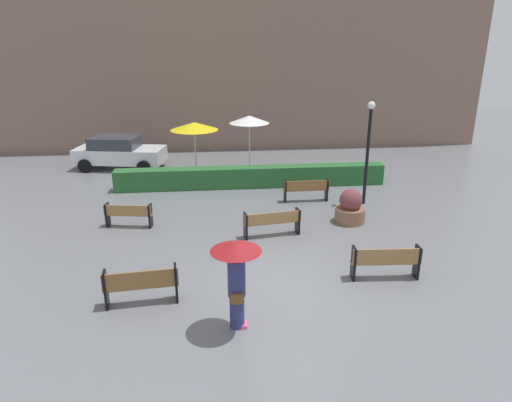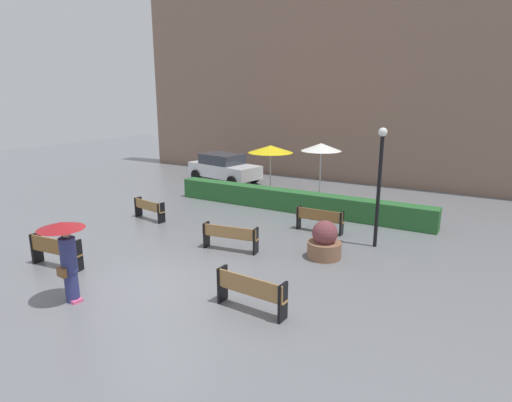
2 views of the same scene
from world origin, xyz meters
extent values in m
plane|color=slate|center=(0.00, 0.00, 0.00)|extent=(60.00, 60.00, 0.00)
cube|color=#9E7242|center=(2.75, 0.12, 0.44)|extent=(1.81, 0.37, 0.04)
cube|color=#9E7242|center=(2.74, -0.02, 0.68)|extent=(1.80, 0.15, 0.43)
cube|color=black|center=(1.91, 0.16, 0.45)|extent=(0.08, 0.35, 0.89)
cube|color=black|center=(3.58, 0.05, 0.45)|extent=(0.08, 0.35, 0.89)
cube|color=olive|center=(1.93, 6.35, 0.45)|extent=(1.76, 0.25, 0.04)
cube|color=olive|center=(1.94, 6.22, 0.66)|extent=(1.76, 0.07, 0.38)
cube|color=black|center=(1.11, 6.32, 0.43)|extent=(0.06, 0.33, 0.86)
cube|color=black|center=(2.76, 6.35, 0.43)|extent=(0.06, 0.33, 0.86)
cube|color=olive|center=(-3.44, -0.48, 0.46)|extent=(1.75, 0.43, 0.04)
cube|color=olive|center=(-3.42, -0.64, 0.70)|extent=(1.73, 0.21, 0.44)
cube|color=black|center=(-4.24, -0.58, 0.46)|extent=(0.09, 0.37, 0.92)
cube|color=black|center=(-2.63, -0.43, 0.46)|extent=(0.09, 0.37, 0.92)
cube|color=#9E7242|center=(-4.49, 4.41, 0.42)|extent=(1.60, 0.49, 0.04)
cube|color=#9E7242|center=(-4.51, 4.28, 0.62)|extent=(1.57, 0.30, 0.36)
cube|color=black|center=(-5.22, 4.52, 0.40)|extent=(0.11, 0.33, 0.80)
cube|color=black|center=(-3.77, 4.27, 0.40)|extent=(0.11, 0.33, 0.80)
cube|color=#9E7242|center=(0.17, 3.17, 0.46)|extent=(1.87, 0.54, 0.04)
cube|color=#9E7242|center=(0.19, 3.02, 0.65)|extent=(1.84, 0.32, 0.36)
cube|color=black|center=(-0.68, 3.02, 0.42)|extent=(0.11, 0.37, 0.83)
cube|color=black|center=(1.03, 3.28, 0.42)|extent=(0.11, 0.37, 0.83)
cylinder|color=navy|center=(-1.25, -1.66, 0.39)|extent=(0.32, 0.32, 0.78)
cube|color=#F2598C|center=(-1.19, -1.67, 0.04)|extent=(0.34, 0.29, 0.08)
cylinder|color=navy|center=(-1.25, -1.66, 1.20)|extent=(0.38, 0.38, 0.84)
sphere|color=tan|center=(-1.25, -1.66, 1.72)|extent=(0.21, 0.21, 0.21)
cube|color=brown|center=(-1.25, -1.88, 0.83)|extent=(0.29, 0.13, 0.22)
cylinder|color=black|center=(-1.26, -1.76, 1.50)|extent=(0.02, 0.02, 0.90)
cone|color=maroon|center=(-1.26, -1.76, 1.95)|extent=(1.07, 1.07, 0.16)
cylinder|color=brown|center=(3.00, 4.05, 0.25)|extent=(1.04, 1.04, 0.51)
sphere|color=brown|center=(3.00, 4.05, 0.79)|extent=(0.78, 0.78, 0.78)
cylinder|color=black|center=(4.09, 5.82, 1.81)|extent=(0.12, 0.12, 3.62)
sphere|color=white|center=(4.09, 5.82, 3.74)|extent=(0.28, 0.28, 0.28)
cylinder|color=silver|center=(-2.39, 10.62, 1.13)|extent=(0.06, 0.06, 2.25)
cone|color=yellow|center=(-2.39, 10.62, 2.25)|extent=(2.18, 2.18, 0.35)
cylinder|color=silver|center=(0.14, 10.79, 1.24)|extent=(0.06, 0.06, 2.49)
cone|color=white|center=(0.14, 10.79, 2.49)|extent=(1.85, 1.85, 0.35)
cube|color=#28602D|center=(0.00, 8.40, 0.43)|extent=(11.42, 0.70, 0.87)
cube|color=#846656|center=(0.00, 16.00, 5.77)|extent=(28.00, 1.20, 11.54)
cube|color=silver|center=(-6.06, 12.03, 0.67)|extent=(4.45, 2.51, 0.70)
cube|color=#333842|center=(-6.26, 12.06, 1.29)|extent=(2.46, 2.00, 0.55)
cylinder|color=black|center=(-4.50, 12.62, 0.32)|extent=(0.67, 0.34, 0.64)
cylinder|color=black|center=(-4.83, 10.90, 0.32)|extent=(0.67, 0.34, 0.64)
cylinder|color=black|center=(-7.30, 13.15, 0.32)|extent=(0.67, 0.34, 0.64)
cylinder|color=black|center=(-7.63, 11.44, 0.32)|extent=(0.67, 0.34, 0.64)
camera|label=1|loc=(-1.71, -10.21, 5.94)|focal=32.07mm
camera|label=2|loc=(7.37, -7.67, 4.94)|focal=30.09mm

